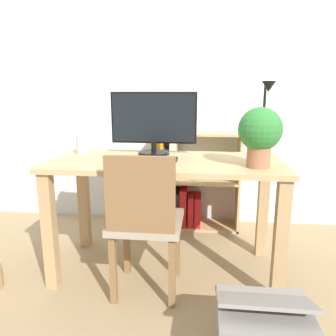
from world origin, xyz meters
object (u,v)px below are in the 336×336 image
(monitor, at_px, (154,121))
(bookshelf, at_px, (182,188))
(keyboard, at_px, (144,159))
(chair, at_px, (145,220))
(storage_box, at_px, (263,336))
(vase, at_px, (82,143))
(potted_plant, at_px, (260,133))
(desk_lamp, at_px, (265,113))

(monitor, distance_m, bookshelf, 0.85)
(keyboard, distance_m, bookshelf, 0.90)
(chair, relative_size, bookshelf, 1.02)
(keyboard, relative_size, chair, 0.49)
(chair, xyz_separation_m, storage_box, (0.58, -0.46, -0.31))
(monitor, relative_size, bookshelf, 0.69)
(vase, height_order, bookshelf, vase)
(keyboard, xyz_separation_m, storage_box, (0.63, -0.72, -0.60))
(potted_plant, distance_m, storage_box, 0.99)
(keyboard, height_order, bookshelf, bookshelf)
(desk_lamp, relative_size, storage_box, 1.20)
(chair, bearing_deg, keyboard, 105.22)
(potted_plant, bearing_deg, vase, 165.13)
(chair, bearing_deg, vase, 143.08)
(keyboard, bearing_deg, bookshelf, 76.28)
(monitor, relative_size, storage_box, 1.46)
(vase, xyz_separation_m, storage_box, (1.08, -0.90, -0.67))
(desk_lamp, bearing_deg, storage_box, -96.59)
(keyboard, height_order, potted_plant, potted_plant)
(vase, bearing_deg, monitor, 4.57)
(monitor, relative_size, chair, 0.68)
(vase, height_order, potted_plant, potted_plant)
(desk_lamp, xyz_separation_m, potted_plant, (-0.05, -0.17, -0.09))
(vase, bearing_deg, chair, -41.39)
(monitor, xyz_separation_m, storage_box, (0.60, -0.94, -0.82))
(keyboard, distance_m, storage_box, 1.13)
(monitor, xyz_separation_m, keyboard, (-0.03, -0.21, -0.22))
(desk_lamp, bearing_deg, vase, 174.03)
(desk_lamp, xyz_separation_m, bookshelf, (-0.53, 0.73, -0.68))
(bookshelf, height_order, storage_box, bookshelf)
(monitor, relative_size, keyboard, 1.38)
(monitor, height_order, potted_plant, monitor)
(vase, distance_m, storage_box, 1.56)
(monitor, bearing_deg, chair, -87.62)
(vase, bearing_deg, desk_lamp, -5.97)
(monitor, height_order, bookshelf, monitor)
(keyboard, height_order, chair, chair)
(monitor, distance_m, potted_plant, 0.72)
(vase, height_order, desk_lamp, desk_lamp)
(vase, relative_size, potted_plant, 0.51)
(vase, xyz_separation_m, potted_plant, (1.12, -0.30, 0.12))
(keyboard, bearing_deg, potted_plant, -10.41)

